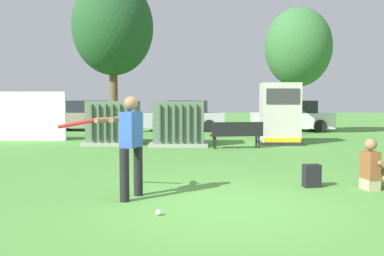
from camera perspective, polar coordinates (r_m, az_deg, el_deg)
name	(u,v)px	position (r m, az deg, el deg)	size (l,w,h in m)	color
ground_plane	(223,205)	(6.98, 4.19, -10.17)	(96.00, 96.00, 0.00)	#51933D
fence_panel	(8,116)	(19.10, -23.29, 1.46)	(4.80, 0.12, 2.00)	white
transformer_west	(114,123)	(16.39, -10.35, 0.63)	(2.10, 1.70, 1.62)	#9E9B93
transformer_mid_west	(179,124)	(15.76, -1.69, 0.56)	(2.10, 1.70, 1.62)	#9E9B93
generator_enclosure	(280,114)	(16.51, 11.58, 1.84)	(1.60, 1.40, 2.30)	#262626
park_bench	(237,133)	(14.78, 5.97, -0.66)	(1.84, 0.75, 0.92)	black
batter	(128,141)	(7.36, -8.47, -1.78)	(1.59, 0.81, 1.74)	black
sports_ball	(158,213)	(6.37, -4.50, -11.13)	(0.09, 0.09, 0.09)	white
seated_spectator	(375,169)	(8.78, 23.13, -5.08)	(0.77, 0.61, 0.96)	tan
backpack	(311,176)	(8.63, 15.57, -6.15)	(0.35, 0.31, 0.44)	black
tree_left	(113,28)	(21.99, -10.46, 12.97)	(3.97, 3.97, 7.58)	brown
tree_center_left	(298,48)	(21.39, 13.92, 10.32)	(3.16, 3.16, 6.04)	#4C3828
parked_car_leftmost	(84,117)	(23.98, -14.14, 1.49)	(4.23, 1.98, 1.62)	gray
parked_car_left_of_center	(186,117)	(22.95, -0.83, 1.50)	(4.24, 1.99, 1.62)	#B2B2B7
parked_car_right_of_center	(292,117)	(23.28, 13.13, 1.43)	(4.22, 1.95, 1.62)	silver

